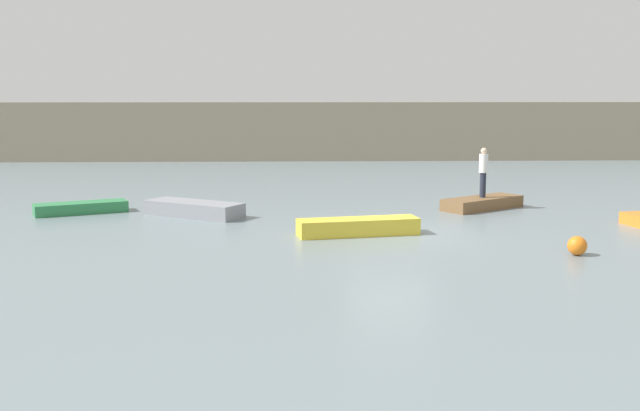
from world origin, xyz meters
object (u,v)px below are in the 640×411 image
rowboat_brown (482,203)px  person_white_shirt (483,170)px  rowboat_yellow (358,227)px  mooring_buoy (577,246)px  rowboat_green (81,208)px  rowboat_grey (194,209)px

rowboat_brown → person_white_shirt: bearing=82.0°
rowboat_yellow → person_white_shirt: bearing=33.8°
rowboat_brown → mooring_buoy: mooring_buoy is taller
rowboat_green → rowboat_grey: rowboat_grey is taller
person_white_shirt → rowboat_yellow: bearing=-135.4°
rowboat_grey → person_white_shirt: person_white_shirt is taller
person_white_shirt → mooring_buoy: person_white_shirt is taller
rowboat_grey → person_white_shirt: size_ratio=1.94×
rowboat_green → mooring_buoy: (14.89, -7.40, 0.06)m
rowboat_green → rowboat_yellow: bearing=-49.2°
rowboat_yellow → mooring_buoy: size_ratio=7.13×
rowboat_brown → mooring_buoy: bearing=-120.8°
mooring_buoy → person_white_shirt: bearing=93.8°
person_white_shirt → mooring_buoy: bearing=-86.2°
person_white_shirt → rowboat_grey: bearing=-173.2°
rowboat_green → person_white_shirt: (14.37, 0.50, 1.24)m
person_white_shirt → rowboat_brown: bearing=-63.4°
rowboat_green → person_white_shirt: 14.43m
rowboat_green → mooring_buoy: 16.63m
rowboat_grey → mooring_buoy: (10.84, -6.67, 0.00)m
person_white_shirt → mooring_buoy: 8.00m
rowboat_brown → person_white_shirt: size_ratio=1.80×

